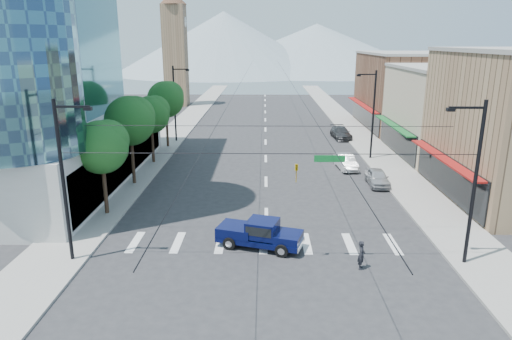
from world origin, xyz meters
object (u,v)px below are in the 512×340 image
(parked_car_near, at_px, (377,177))
(parked_car_far, at_px, (341,133))
(pedestrian, at_px, (361,255))
(parked_car_mid, at_px, (346,162))
(pickup_truck, at_px, (259,233))

(parked_car_near, distance_m, parked_car_far, 19.07)
(parked_car_far, bearing_deg, pedestrian, -101.72)
(pedestrian, relative_size, parked_car_near, 0.40)
(parked_car_mid, xyz_separation_m, parked_car_far, (1.80, 13.97, 0.02))
(parked_car_near, height_order, parked_car_far, parked_car_far)
(pedestrian, relative_size, parked_car_mid, 0.38)
(pedestrian, bearing_deg, parked_car_near, -1.17)
(pickup_truck, distance_m, parked_car_near, 15.66)
(pickup_truck, xyz_separation_m, parked_car_mid, (8.04, 17.28, -0.20))
(parked_car_mid, relative_size, parked_car_far, 0.86)
(parked_car_near, bearing_deg, parked_car_mid, 110.29)
(parked_car_near, distance_m, parked_car_mid, 5.41)
(pedestrian, xyz_separation_m, parked_car_near, (4.36, 14.75, -0.12))
(pickup_truck, distance_m, pedestrian, 6.06)
(pickup_truck, height_order, pedestrian, pickup_truck)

